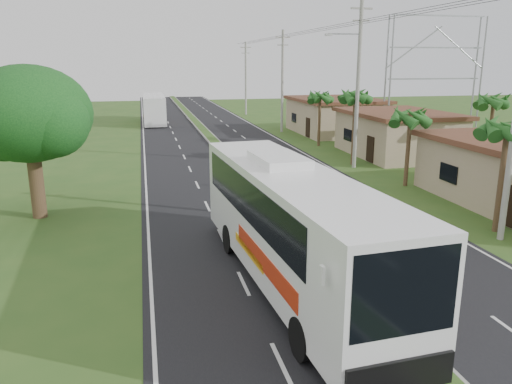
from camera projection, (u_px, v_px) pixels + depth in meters
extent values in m
plane|color=#30551F|center=(336.00, 275.00, 18.38)|extent=(180.00, 180.00, 0.00)
cube|color=black|center=(237.00, 167.00, 37.26)|extent=(14.00, 160.00, 0.02)
cube|color=gray|center=(237.00, 166.00, 37.24)|extent=(1.20, 160.00, 0.17)
cube|color=#30551F|center=(237.00, 165.00, 37.21)|extent=(0.95, 160.00, 0.02)
cube|color=silver|center=(145.00, 171.00, 35.83)|extent=(0.12, 160.00, 0.01)
cube|color=silver|center=(322.00, 163.00, 38.69)|extent=(0.12, 160.00, 0.01)
cube|color=tan|center=(397.00, 135.00, 41.71)|extent=(7.00, 10.00, 3.35)
cube|color=#4F2E1C|center=(398.00, 113.00, 41.25)|extent=(7.60, 10.60, 0.32)
cube|color=tan|center=(335.00, 117.00, 54.91)|extent=(8.00, 11.00, 3.50)
cube|color=#4F2E1C|center=(336.00, 100.00, 54.43)|extent=(8.60, 11.60, 0.32)
cylinder|color=#473321|center=(501.00, 179.00, 22.50)|extent=(0.26, 0.26, 5.00)
cylinder|color=#473321|center=(408.00, 150.00, 31.13)|extent=(0.26, 0.26, 4.60)
cylinder|color=#473321|center=(354.00, 129.00, 37.51)|extent=(0.26, 0.26, 5.40)
cylinder|color=#473321|center=(319.00, 120.00, 46.19)|extent=(0.26, 0.26, 4.80)
cylinder|color=#473321|center=(490.00, 134.00, 35.62)|extent=(0.26, 0.26, 5.20)
cylinder|color=#473321|center=(36.00, 179.00, 24.76)|extent=(0.70, 0.70, 4.00)
ellipsoid|color=#103D16|center=(29.00, 114.00, 23.95)|extent=(6.00, 6.00, 4.68)
sphere|color=#103D16|center=(3.00, 123.00, 24.54)|extent=(3.80, 3.80, 3.80)
sphere|color=#103D16|center=(52.00, 122.00, 23.34)|extent=(3.40, 3.40, 3.40)
cylinder|color=gray|center=(358.00, 85.00, 35.67)|extent=(0.28, 0.28, 12.00)
cube|color=gray|center=(362.00, 8.00, 34.36)|extent=(1.60, 0.12, 0.12)
cube|color=gray|center=(361.00, 21.00, 34.56)|extent=(1.20, 0.10, 0.10)
cube|color=gray|center=(344.00, 34.00, 34.54)|extent=(2.40, 0.10, 0.10)
cylinder|color=gray|center=(282.00, 82.00, 54.68)|extent=(0.28, 0.28, 11.00)
cube|color=gray|center=(283.00, 37.00, 53.49)|extent=(1.60, 0.12, 0.12)
cube|color=gray|center=(283.00, 45.00, 53.69)|extent=(1.20, 0.10, 0.10)
cylinder|color=gray|center=(246.00, 79.00, 73.62)|extent=(0.28, 0.28, 10.50)
cube|color=gray|center=(246.00, 47.00, 72.50)|extent=(1.60, 0.12, 0.12)
cube|color=gray|center=(246.00, 53.00, 72.70)|extent=(1.20, 0.10, 0.10)
cylinder|color=gray|center=(390.00, 79.00, 48.34)|extent=(0.18, 0.18, 12.00)
cylinder|color=gray|center=(481.00, 79.00, 50.47)|extent=(0.18, 0.18, 12.00)
cylinder|color=gray|center=(386.00, 79.00, 49.28)|extent=(0.18, 0.18, 12.00)
cylinder|color=gray|center=(475.00, 78.00, 51.42)|extent=(0.18, 0.18, 12.00)
cube|color=gray|center=(434.00, 79.00, 49.88)|extent=(10.00, 0.14, 0.14)
cube|color=gray|center=(437.00, 48.00, 49.12)|extent=(10.00, 0.14, 0.14)
cube|color=gray|center=(439.00, 15.00, 48.37)|extent=(10.00, 0.14, 0.14)
cube|color=white|center=(291.00, 223.00, 16.96)|extent=(3.78, 13.78, 3.57)
cube|color=black|center=(285.00, 196.00, 17.39)|extent=(3.64, 11.07, 1.43)
cube|color=black|center=(404.00, 292.00, 10.56)|extent=(2.56, 0.32, 2.00)
cube|color=#B92A0F|center=(306.00, 257.00, 15.87)|extent=(3.29, 6.09, 0.62)
cube|color=#EDA513|center=(287.00, 247.00, 17.52)|extent=(3.12, 3.60, 0.28)
cube|color=white|center=(279.00, 160.00, 17.73)|extent=(1.77, 2.83, 0.32)
cylinder|color=black|center=(302.00, 339.00, 13.03)|extent=(0.44, 1.20, 1.18)
cylinder|color=black|center=(389.00, 324.00, 13.75)|extent=(0.44, 1.20, 1.18)
cylinder|color=black|center=(230.00, 239.00, 20.39)|extent=(0.44, 1.20, 1.18)
cylinder|color=black|center=(289.00, 233.00, 21.11)|extent=(0.44, 1.20, 1.18)
cube|color=white|center=(154.00, 109.00, 64.14)|extent=(2.70, 12.06, 3.35)
cube|color=black|center=(154.00, 100.00, 64.38)|extent=(2.73, 8.92, 1.14)
cube|color=orange|center=(155.00, 114.00, 63.31)|extent=(2.71, 5.78, 0.37)
cylinder|color=black|center=(146.00, 124.00, 59.53)|extent=(0.32, 1.01, 1.01)
cylinder|color=black|center=(165.00, 123.00, 60.01)|extent=(0.32, 1.01, 1.01)
cylinder|color=black|center=(145.00, 116.00, 68.44)|extent=(0.32, 1.01, 1.01)
cylinder|color=black|center=(162.00, 115.00, 68.92)|extent=(0.32, 1.01, 1.01)
imported|color=black|center=(275.00, 183.00, 30.32)|extent=(1.67, 1.09, 0.98)
imported|color=maroon|center=(275.00, 169.00, 30.10)|extent=(0.68, 0.58, 1.58)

